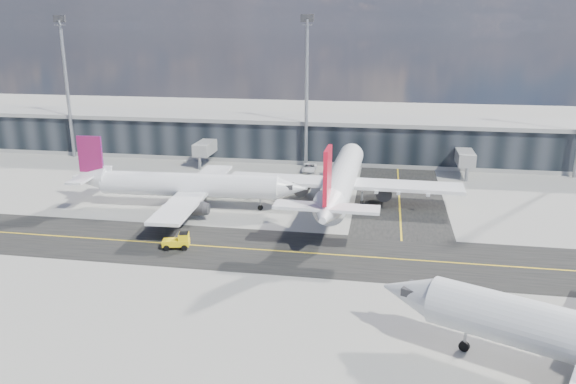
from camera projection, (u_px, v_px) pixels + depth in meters
name	position (u px, v px, depth m)	size (l,w,h in m)	color
ground	(248.00, 262.00, 66.31)	(300.00, 300.00, 0.00)	gray
taxiway_lanes	(295.00, 233.00, 75.81)	(180.00, 63.00, 0.03)	black
terminal_concourse	(311.00, 139.00, 117.02)	(152.00, 19.80, 8.80)	black
floodlight_masts	(307.00, 87.00, 107.20)	(102.50, 0.70, 28.90)	gray
airliner_af	(186.00, 185.00, 85.37)	(36.45, 31.06, 10.80)	white
airliner_redtail	(342.00, 179.00, 85.90)	(36.84, 43.30, 12.85)	white
baggage_tug	(179.00, 241.00, 70.07)	(3.57, 2.32, 2.07)	yellow
service_van	(309.00, 168.00, 107.46)	(2.49, 5.39, 1.50)	white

